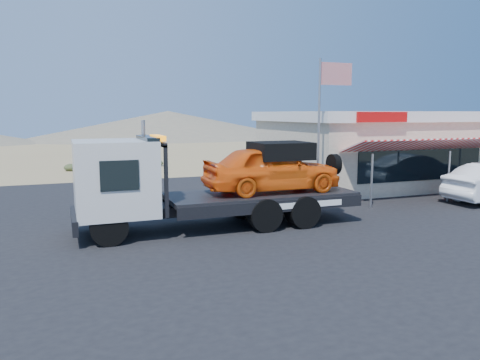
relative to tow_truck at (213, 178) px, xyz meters
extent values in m
plane|color=#9B8158|center=(0.49, -2.46, -1.68)|extent=(120.00, 120.00, 0.00)
cube|color=black|center=(2.49, 0.54, -1.67)|extent=(32.00, 24.00, 0.02)
cylinder|color=black|center=(-3.48, -1.09, -1.12)|extent=(1.09, 0.33, 1.09)
cylinder|color=black|center=(-3.48, 1.09, -1.12)|extent=(1.09, 0.33, 1.09)
cylinder|color=black|center=(1.40, -1.09, -1.12)|extent=(1.09, 0.60, 1.09)
cylinder|color=black|center=(1.40, 1.09, -1.12)|extent=(1.09, 0.60, 1.09)
cylinder|color=black|center=(2.82, -1.09, -1.12)|extent=(1.09, 0.60, 1.09)
cylinder|color=black|center=(2.82, 1.09, -1.12)|extent=(1.09, 0.60, 1.09)
cube|color=black|center=(0.54, 0.00, -0.95)|extent=(8.90, 1.09, 0.33)
cube|color=silver|center=(-3.16, 0.00, 0.19)|extent=(2.39, 2.55, 2.28)
cube|color=black|center=(-2.12, 0.00, 0.95)|extent=(0.38, 2.17, 0.98)
cube|color=black|center=(-1.80, 0.00, 0.13)|extent=(0.11, 2.39, 2.17)
cube|color=orange|center=(-1.80, 0.00, 1.38)|extent=(0.27, 1.30, 0.16)
cube|color=black|center=(1.73, 0.00, -0.66)|extent=(6.52, 2.50, 0.16)
imported|color=#FA5D10|center=(2.16, 0.00, 0.24)|extent=(4.78, 1.92, 1.63)
cube|color=black|center=(2.49, 0.00, 0.86)|extent=(1.95, 1.63, 0.60)
cube|color=#BEAB8F|center=(10.99, 6.54, 0.04)|extent=(10.00, 8.00, 3.40)
cube|color=white|center=(10.99, 6.54, 1.99)|extent=(10.40, 8.40, 0.50)
cube|color=red|center=(8.49, 2.28, 1.99)|extent=(2.60, 0.12, 0.45)
cube|color=black|center=(10.99, 2.52, -0.16)|extent=(7.00, 0.06, 1.60)
cube|color=red|center=(10.99, 1.64, 0.79)|extent=(9.00, 1.73, 0.61)
cylinder|color=#99999E|center=(6.99, 0.84, -0.56)|extent=(0.08, 0.08, 2.20)
cylinder|color=#99999E|center=(10.99, 0.84, -0.56)|extent=(0.08, 0.08, 2.20)
cylinder|color=#99999E|center=(5.19, 2.04, 1.34)|extent=(0.10, 0.10, 6.00)
cube|color=#B20C14|center=(5.94, 2.04, 3.74)|extent=(1.50, 0.02, 0.90)
ellipsoid|color=#334022|center=(-4.15, 18.53, -1.43)|extent=(0.93, 0.93, 0.50)
ellipsoid|color=#334022|center=(1.82, 19.31, -1.44)|extent=(0.88, 0.88, 0.47)
cone|color=#726B59|center=(10.49, 55.54, 0.42)|extent=(44.00, 44.00, 4.20)
cone|color=#726B59|center=(40.49, 51.54, -0.18)|extent=(32.00, 32.00, 3.00)
camera|label=1|loc=(-4.62, -14.72, 2.14)|focal=35.00mm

